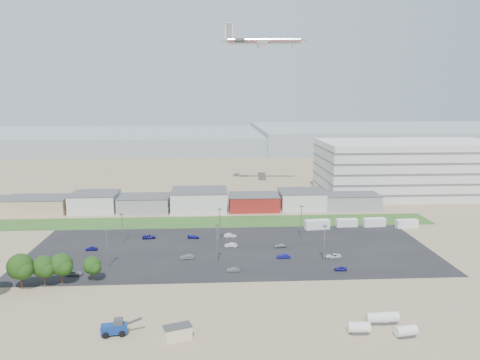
{
  "coord_description": "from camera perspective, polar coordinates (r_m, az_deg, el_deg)",
  "views": [
    {
      "loc": [
        -0.1,
        -114.62,
        45.78
      ],
      "look_at": [
        7.7,
        22.0,
        21.0
      ],
      "focal_mm": 35.0,
      "sensor_mm": 36.0,
      "label": 1
    }
  ],
  "objects": [
    {
      "name": "parked_car_0",
      "position": [
        137.75,
        11.3,
        -9.07
      ],
      "size": [
        4.66,
        2.32,
        1.27
      ],
      "primitive_type": "imported",
      "rotation": [
        0.0,
        0.0,
        -1.52
      ],
      "color": "silver",
      "rests_on": "ground"
    },
    {
      "name": "parked_car_4",
      "position": [
        135.23,
        -6.44,
        -9.3
      ],
      "size": [
        3.93,
        1.4,
        1.29
      ],
      "primitive_type": "imported",
      "rotation": [
        0.0,
        0.0,
        -1.58
      ],
      "color": "#595B5E",
      "rests_on": "ground"
    },
    {
      "name": "hills_backdrop",
      "position": [
        433.46,
        2.06,
        4.79
      ],
      "size": [
        700.0,
        200.0,
        9.0
      ],
      "primitive_type": null,
      "color": "gray",
      "rests_on": "ground"
    },
    {
      "name": "lightpole_back_r",
      "position": [
        153.43,
        7.47,
        -5.1
      ],
      "size": [
        1.26,
        0.53,
        10.72
      ],
      "primitive_type": null,
      "color": "slate",
      "rests_on": "ground"
    },
    {
      "name": "tree_right",
      "position": [
        124.6,
        -20.94,
        -9.85
      ],
      "size": [
        5.84,
        5.84,
        8.76
      ],
      "primitive_type": null,
      "color": "black",
      "rests_on": "ground"
    },
    {
      "name": "lightpole_front_l",
      "position": [
        131.91,
        -15.89,
        -8.09
      ],
      "size": [
        1.21,
        0.5,
        10.27
      ],
      "primitive_type": null,
      "color": "slate",
      "rests_on": "ground"
    },
    {
      "name": "lightpole_back_m",
      "position": [
        149.63,
        -2.48,
        -5.47
      ],
      "size": [
        1.23,
        0.51,
        10.43
      ],
      "primitive_type": null,
      "color": "slate",
      "rests_on": "ground"
    },
    {
      "name": "grass_strip",
      "position": [
        172.8,
        -3.13,
        -5.11
      ],
      "size": [
        160.0,
        16.0,
        0.02
      ],
      "primitive_type": "cube",
      "color": "#254C1C",
      "rests_on": "ground"
    },
    {
      "name": "lightpole_front_m",
      "position": [
        130.75,
        -2.8,
        -7.74
      ],
      "size": [
        1.27,
        0.53,
        10.77
      ],
      "primitive_type": null,
      "color": "slate",
      "rests_on": "ground"
    },
    {
      "name": "box_trailer_c",
      "position": [
        173.14,
        16.04,
        -4.97
      ],
      "size": [
        8.04,
        3.08,
        2.95
      ],
      "primitive_type": null,
      "rotation": [
        0.0,
        0.0,
        0.08
      ],
      "color": "silver",
      "rests_on": "ground"
    },
    {
      "name": "parked_car_7",
      "position": [
        144.57,
        -1.1,
        -7.93
      ],
      "size": [
        4.02,
        1.7,
        1.29
      ],
      "primitive_type": "imported",
      "rotation": [
        0.0,
        0.0,
        -1.66
      ],
      "color": "silver",
      "rests_on": "ground"
    },
    {
      "name": "lightpole_front_r",
      "position": [
        133.19,
        10.24,
        -7.65
      ],
      "size": [
        1.22,
        0.51,
        10.38
      ],
      "primitive_type": null,
      "color": "slate",
      "rests_on": "ground"
    },
    {
      "name": "telehandler",
      "position": [
        97.86,
        -15.12,
        -16.92
      ],
      "size": [
        8.19,
        3.72,
        3.29
      ],
      "primitive_type": null,
      "rotation": [
        0.0,
        0.0,
        0.14
      ],
      "color": "navy",
      "rests_on": "ground"
    },
    {
      "name": "lightpole_back_l",
      "position": [
        151.63,
        -14.15,
        -5.77
      ],
      "size": [
        1.11,
        0.46,
        9.41
      ],
      "primitive_type": null,
      "color": "slate",
      "rests_on": "ground"
    },
    {
      "name": "parked_car_5",
      "position": [
        148.43,
        -17.65,
        -7.95
      ],
      "size": [
        3.62,
        1.57,
        1.21
      ],
      "primitive_type": "imported",
      "rotation": [
        0.0,
        0.0,
        -1.61
      ],
      "color": "navy",
      "rests_on": "ground"
    },
    {
      "name": "storage_tank_sw",
      "position": [
        98.26,
        14.29,
        -17.01
      ],
      "size": [
        4.31,
        2.3,
        2.53
      ],
      "primitive_type": null,
      "rotation": [
        0.0,
        0.0,
        -0.05
      ],
      "color": "silver",
      "rests_on": "ground"
    },
    {
      "name": "tree_near",
      "position": [
        124.2,
        -17.58,
        -10.1
      ],
      "size": [
        4.77,
        4.77,
        7.15
      ],
      "primitive_type": null,
      "color": "black",
      "rests_on": "ground"
    },
    {
      "name": "parked_car_9",
      "position": [
        155.6,
        -11.04,
        -6.81
      ],
      "size": [
        4.42,
        2.32,
        1.19
      ],
      "primitive_type": "imported",
      "rotation": [
        0.0,
        0.0,
        1.66
      ],
      "color": "navy",
      "rests_on": "ground"
    },
    {
      "name": "parked_car_12",
      "position": [
        144.64,
        4.88,
        -7.99
      ],
      "size": [
        3.95,
        1.76,
        1.12
      ],
      "primitive_type": "imported",
      "rotation": [
        0.0,
        0.0,
        -1.52
      ],
      "color": "#A5A5AA",
      "rests_on": "ground"
    },
    {
      "name": "storage_tank_se",
      "position": [
        99.61,
        19.58,
        -16.94
      ],
      "size": [
        4.35,
        2.64,
        2.45
      ],
      "primitive_type": null,
      "rotation": [
        0.0,
        0.0,
        0.15
      ],
      "color": "silver",
      "rests_on": "ground"
    },
    {
      "name": "storage_tank_ne",
      "position": [
        103.59,
        17.53,
        -15.67
      ],
      "size": [
        4.46,
        2.41,
        2.61
      ],
      "primitive_type": null,
      "rotation": [
        0.0,
        0.0,
        0.05
      ],
      "color": "silver",
      "rests_on": "ground"
    },
    {
      "name": "airliner",
      "position": [
        219.51,
        2.95,
        16.59
      ],
      "size": [
        41.77,
        30.06,
        11.78
      ],
      "primitive_type": null,
      "rotation": [
        0.0,
        0.0,
        -0.07
      ],
      "color": "silver"
    },
    {
      "name": "parking_garage",
      "position": [
        230.58,
        19.78,
        1.36
      ],
      "size": [
        80.0,
        40.0,
        25.0
      ],
      "primitive_type": "cube",
      "color": "silver",
      "rests_on": "ground"
    },
    {
      "name": "parked_car_6",
      "position": [
        153.74,
        -5.71,
        -6.9
      ],
      "size": [
        3.93,
        2.01,
        1.09
      ],
      "primitive_type": "imported",
      "rotation": [
        0.0,
        0.0,
        1.44
      ],
      "color": "navy",
      "rests_on": "ground"
    },
    {
      "name": "parked_car_11",
      "position": [
        154.06,
        -1.2,
        -6.77
      ],
      "size": [
        4.03,
        1.58,
        1.31
      ],
      "primitive_type": "imported",
      "rotation": [
        0.0,
        0.0,
        1.52
      ],
      "color": "silver",
      "rests_on": "ground"
    },
    {
      "name": "building_row",
      "position": [
        191.02,
        -8.27,
        -2.48
      ],
      "size": [
        170.0,
        20.0,
        8.0
      ],
      "primitive_type": null,
      "color": "silver",
      "rests_on": "ground"
    },
    {
      "name": "portable_shed",
      "position": [
        94.35,
        -7.62,
        -17.93
      ],
      "size": [
        5.95,
        4.38,
        2.69
      ],
      "primitive_type": null,
      "rotation": [
        0.0,
        0.0,
        0.34
      ],
      "color": "beige",
      "rests_on": "ground"
    },
    {
      "name": "parked_car_2",
      "position": [
        128.87,
        12.15,
        -10.52
      ],
      "size": [
        3.36,
        1.5,
        1.12
      ],
      "primitive_type": "imported",
      "rotation": [
        0.0,
        0.0,
        -1.62
      ],
      "color": "navy",
      "rests_on": "ground"
    },
    {
      "name": "box_trailer_a",
      "position": [
        165.35,
        9.38,
        -5.37
      ],
      "size": [
        8.88,
        3.74,
        3.23
      ],
      "primitive_type": null,
      "rotation": [
        0.0,
        0.0,
        0.13
      ],
      "color": "silver",
      "rests_on": "ground"
    },
    {
      "name": "box_trailer_b",
      "position": [
        170.38,
        12.88,
        -5.1
      ],
      "size": [
        7.52,
        2.61,
        2.79
      ],
      "primitive_type": null,
      "rotation": [
        0.0,
        0.0,
        0.04
      ],
      "color": "silver",
      "rests_on": "ground"
    },
    {
      "name": "tree_mid",
      "position": [
        124.94,
        -22.81,
        -9.95
      ],
      "size": [
        5.75,
        5.75,
        8.63
      ],
      "primitive_type": null,
      "color": "black",
      "rests_on": "ground"
    },
    {
      "name": "parked_car_13",
      "position": [
        125.5,
        -0.79,
        -10.86
      ],
      "size": [
        3.32,
        1.17,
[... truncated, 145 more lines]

